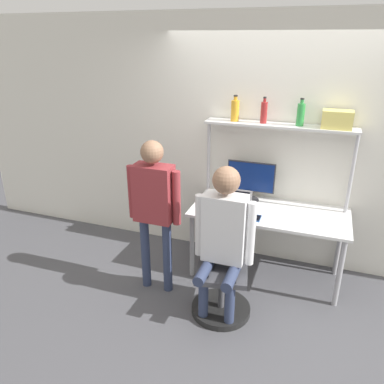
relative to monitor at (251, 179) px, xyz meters
name	(u,v)px	position (x,y,z in m)	size (l,w,h in m)	color
ground_plane	(257,293)	(0.25, -0.60, -1.00)	(12.00, 12.00, 0.00)	#4C4C51
wall_back	(279,146)	(0.25, 0.18, 0.35)	(8.00, 0.06, 2.70)	silver
desk	(269,218)	(0.25, -0.21, -0.32)	(1.61, 0.73, 0.76)	white
shelf_unit	(277,150)	(0.25, 0.02, 0.35)	(1.53, 0.24, 1.62)	silver
monitor	(251,179)	(0.00, 0.00, 0.00)	(0.52, 0.21, 0.44)	#333338
laptop	(233,206)	(-0.10, -0.36, -0.18)	(0.36, 0.23, 0.23)	#BCBCC1
cell_phone	(257,218)	(0.17, -0.43, -0.24)	(0.07, 0.15, 0.01)	#264C8C
office_chair	(222,284)	(-0.04, -0.95, -0.72)	(0.56, 0.56, 0.93)	black
person_seated	(223,232)	(-0.03, -1.00, -0.14)	(0.54, 0.48, 1.45)	#2D3856
person_standing	(154,200)	(-0.76, -0.85, 0.00)	(0.54, 0.21, 1.58)	#2D3856
bottle_amber	(235,110)	(-0.21, 0.02, 0.73)	(0.08, 0.08, 0.27)	gold
bottle_red	(264,112)	(0.09, 0.02, 0.73)	(0.07, 0.07, 0.26)	maroon
bottle_green	(301,114)	(0.45, 0.02, 0.73)	(0.08, 0.08, 0.27)	#2D8C3F
storage_box	(337,119)	(0.79, 0.02, 0.70)	(0.28, 0.18, 0.17)	#DBCC66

